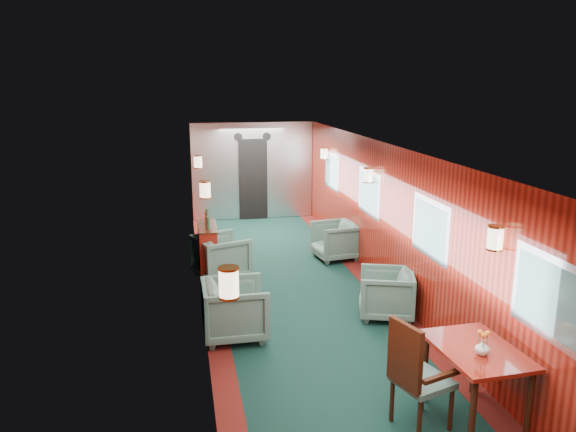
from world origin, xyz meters
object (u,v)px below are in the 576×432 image
object	(u,v)px
side_chair	(415,371)
credenza	(208,250)
armchair_right_far	(335,241)
armchair_right_near	(386,294)
armchair_left_near	(235,310)
armchair_left_far	(221,257)
dining_table	(476,360)

from	to	relation	value
side_chair	credenza	size ratio (longest dim) A/B	0.97
credenza	armchair_right_far	distance (m)	2.52
side_chair	armchair_right_near	world-z (taller)	side_chair
side_chair	armchair_right_far	bearing A→B (deg)	64.23
credenza	armchair_right_near	world-z (taller)	credenza
armchair_left_near	armchair_right_near	xyz separation A→B (m)	(2.23, 0.26, -0.04)
side_chair	armchair_left_near	world-z (taller)	side_chair
armchair_left_far	armchair_right_near	xyz separation A→B (m)	(2.23, -2.11, -0.03)
armchair_left_near	armchair_left_far	world-z (taller)	armchair_left_near
credenza	armchair_left_near	xyz separation A→B (m)	(0.23, -2.57, -0.08)
dining_table	armchair_right_near	xyz separation A→B (m)	(0.06, 2.63, -0.32)
dining_table	armchair_right_far	bearing A→B (deg)	86.13
armchair_right_near	armchair_left_near	bearing A→B (deg)	-65.13
side_chair	armchair_right_far	size ratio (longest dim) A/B	1.45
credenza	armchair_left_near	world-z (taller)	credenza
credenza	armchair_left_near	distance (m)	2.58
armchair_left_near	armchair_left_far	xyz separation A→B (m)	(-0.01, 2.38, -0.00)
armchair_right_far	credenza	bearing A→B (deg)	-86.46
armchair_left_far	armchair_right_near	world-z (taller)	armchair_left_far
armchair_right_far	armchair_left_near	bearing A→B (deg)	-43.95
armchair_left_near	dining_table	bearing A→B (deg)	-138.15
armchair_right_near	credenza	bearing A→B (deg)	-115.06
armchair_left_far	credenza	bearing A→B (deg)	30.18
side_chair	armchair_right_near	distance (m)	2.76
armchair_left_far	armchair_right_far	xyz separation A→B (m)	(2.24, 0.69, -0.03)
dining_table	side_chair	xyz separation A→B (m)	(-0.65, -0.02, -0.05)
side_chair	armchair_left_far	world-z (taller)	side_chair
dining_table	armchair_right_far	world-z (taller)	dining_table
armchair_left_near	armchair_right_near	size ratio (longest dim) A/B	1.11
credenza	armchair_right_far	bearing A→B (deg)	11.42
credenza	armchair_right_near	size ratio (longest dim) A/B	1.54
dining_table	armchair_left_near	xyz separation A→B (m)	(-2.17, 2.36, -0.28)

